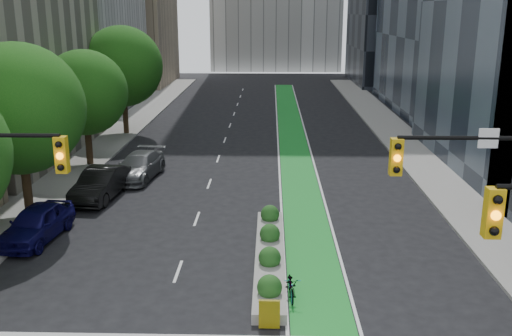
# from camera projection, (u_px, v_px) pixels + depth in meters

# --- Properties ---
(sidewalk_left) EXTENTS (3.60, 90.00, 0.15)m
(sidewalk_left) POSITION_uv_depth(u_px,v_px,m) (92.00, 154.00, 41.51)
(sidewalk_left) COLOR gray
(sidewalk_left) RESTS_ON ground
(sidewalk_right) EXTENTS (3.60, 90.00, 0.15)m
(sidewalk_right) POSITION_uv_depth(u_px,v_px,m) (418.00, 156.00, 40.92)
(sidewalk_right) COLOR gray
(sidewalk_right) RESTS_ON ground
(bike_lane_paint) EXTENTS (2.20, 70.00, 0.01)m
(bike_lane_paint) POSITION_uv_depth(u_px,v_px,m) (293.00, 140.00, 45.97)
(bike_lane_paint) COLOR #1A8F2B
(bike_lane_paint) RESTS_ON ground
(tree_mid) EXTENTS (6.40, 6.40, 8.78)m
(tree_mid) POSITION_uv_depth(u_px,v_px,m) (18.00, 109.00, 27.50)
(tree_mid) COLOR black
(tree_mid) RESTS_ON ground
(tree_midfar) EXTENTS (5.60, 5.60, 7.76)m
(tree_midfar) POSITION_uv_depth(u_px,v_px,m) (85.00, 93.00, 37.29)
(tree_midfar) COLOR black
(tree_midfar) RESTS_ON ground
(tree_far) EXTENTS (6.60, 6.60, 9.00)m
(tree_far) POSITION_uv_depth(u_px,v_px,m) (122.00, 66.00, 46.72)
(tree_far) COLOR black
(tree_far) RESTS_ON ground
(median_planter) EXTENTS (1.20, 10.26, 1.10)m
(median_planter) POSITION_uv_depth(u_px,v_px,m) (270.00, 253.00, 23.81)
(median_planter) COLOR gray
(median_planter) RESTS_ON ground
(bicycle) EXTENTS (0.69, 1.75, 0.91)m
(bicycle) POSITION_uv_depth(u_px,v_px,m) (291.00, 286.00, 20.86)
(bicycle) COLOR gray
(bicycle) RESTS_ON ground
(parked_car_left_near) EXTENTS (2.41, 4.94, 1.62)m
(parked_car_left_near) POSITION_uv_depth(u_px,v_px,m) (37.00, 223.00, 25.95)
(parked_car_left_near) COLOR #0F0C4C
(parked_car_left_near) RESTS_ON ground
(parked_car_left_mid) EXTENTS (2.33, 5.33, 1.70)m
(parked_car_left_mid) POSITION_uv_depth(u_px,v_px,m) (101.00, 184.00, 31.68)
(parked_car_left_mid) COLOR black
(parked_car_left_mid) RESTS_ON ground
(parked_car_left_far) EXTENTS (2.88, 5.62, 1.56)m
(parked_car_left_far) POSITION_uv_depth(u_px,v_px,m) (139.00, 166.00, 35.51)
(parked_car_left_far) COLOR #4F5254
(parked_car_left_far) RESTS_ON ground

